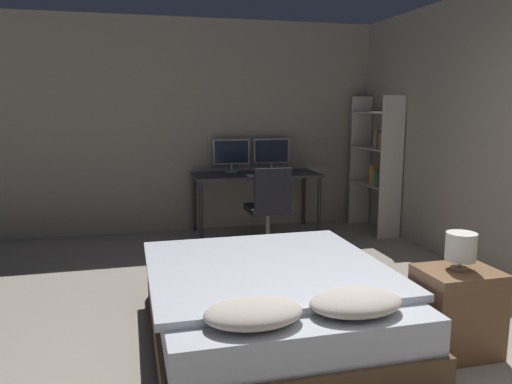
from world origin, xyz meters
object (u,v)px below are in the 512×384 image
object	(u,v)px
monitor_left	(231,153)
computer_mouse	(281,174)
bed	(271,303)
bookshelf	(379,159)
desk	(256,180)
nightstand	(456,311)
keyboard	(261,175)
monitor_right	(271,152)
bedside_lamp	(461,247)
office_chair	(269,215)

from	to	relation	value
monitor_left	computer_mouse	world-z (taller)	monitor_left
bed	monitor_left	world-z (taller)	monitor_left
bookshelf	desk	bearing A→B (deg)	166.82
desk	bookshelf	bearing A→B (deg)	-13.18
nightstand	keyboard	bearing A→B (deg)	98.65
desk	computer_mouse	size ratio (longest dim) A/B	22.89
monitor_left	keyboard	size ratio (longest dim) A/B	1.37
monitor_right	bookshelf	distance (m)	1.38
bed	nightstand	world-z (taller)	same
nightstand	computer_mouse	size ratio (longest dim) A/B	8.16
bookshelf	computer_mouse	bearing A→B (deg)	174.25
bedside_lamp	desk	size ratio (longest dim) A/B	0.15
monitor_right	keyboard	bearing A→B (deg)	-120.24
monitor_left	keyboard	bearing A→B (deg)	-59.76
bed	monitor_left	size ratio (longest dim) A/B	4.11
monitor_right	office_chair	size ratio (longest dim) A/B	0.50
keyboard	office_chair	bearing A→B (deg)	-93.29
computer_mouse	monitor_left	bearing A→B (deg)	139.02
nightstand	computer_mouse	distance (m)	3.23
monitor_right	bookshelf	world-z (taller)	bookshelf
nightstand	desk	xyz separation A→B (m)	(-0.48, 3.41, 0.39)
bed	office_chair	bearing A→B (deg)	74.42
desk	monitor_right	bearing A→B (deg)	40.83
computer_mouse	office_chair	world-z (taller)	office_chair
computer_mouse	office_chair	bearing A→B (deg)	-121.03
keyboard	bedside_lamp	bearing A→B (deg)	-81.35
bedside_lamp	desk	bearing A→B (deg)	98.08
bookshelf	keyboard	bearing A→B (deg)	175.24
keyboard	computer_mouse	world-z (taller)	computer_mouse
monitor_right	office_chair	world-z (taller)	monitor_right
keyboard	monitor_left	bearing A→B (deg)	120.24
bed	nightstand	distance (m)	1.23
nightstand	desk	distance (m)	3.46
monitor_right	nightstand	bearing A→B (deg)	-86.63
bedside_lamp	monitor_right	size ratio (longest dim) A/B	0.52
bed	office_chair	world-z (taller)	office_chair
desk	office_chair	distance (m)	0.77
office_chair	computer_mouse	bearing A→B (deg)	58.97
bed	desk	distance (m)	2.99
monitor_left	office_chair	bearing A→B (deg)	-75.65
nightstand	monitor_right	size ratio (longest dim) A/B	1.21
bedside_lamp	computer_mouse	xyz separation A→B (m)	(-0.22, 3.18, 0.06)
computer_mouse	bed	bearing A→B (deg)	-108.64
nightstand	monitor_left	world-z (taller)	monitor_left
nightstand	keyboard	xyz separation A→B (m)	(-0.48, 3.18, 0.49)
desk	monitor_right	xyz separation A→B (m)	(0.27, 0.23, 0.33)
nightstand	monitor_left	xyz separation A→B (m)	(-0.75, 3.64, 0.72)
desk	bookshelf	world-z (taller)	bookshelf
office_chair	bookshelf	bearing A→B (deg)	12.97
bed	office_chair	distance (m)	2.26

